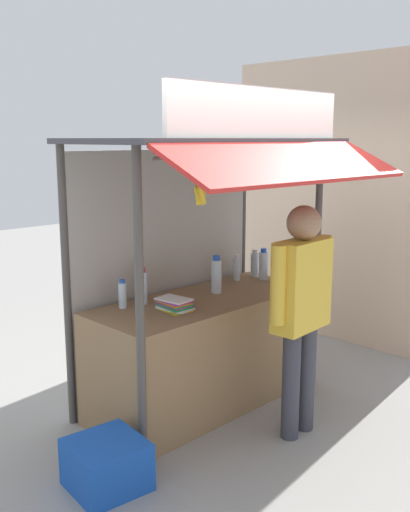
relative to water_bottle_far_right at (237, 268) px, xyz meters
name	(u,v)px	position (x,y,z in m)	size (l,w,h in m)	color
ground_plane	(205,401)	(-0.65, -0.24, -1.00)	(20.00, 20.00, 0.00)	gray
stall_counter	(205,351)	(-0.65, -0.24, -0.55)	(1.95, 0.79, 0.89)	olive
stall_structure	(198,219)	(-0.65, -0.17, 0.53)	(2.15, 1.60, 2.51)	#4C4742
water_bottle_far_right	(237,268)	(0.00, 0.00, 0.00)	(0.07, 0.07, 0.23)	silver
water_bottle_far_left	(263,265)	(0.18, -0.16, 0.03)	(0.08, 0.08, 0.29)	silver
water_bottle_center	(216,275)	(-0.45, -0.18, 0.04)	(0.09, 0.09, 0.32)	silver
water_bottle_front_right	(122,295)	(-1.28, 0.02, -0.01)	(0.06, 0.06, 0.22)	silver
water_bottle_rear_center	(142,287)	(-1.09, 0.00, 0.02)	(0.08, 0.08, 0.28)	silver
water_bottle_mid_left	(254,264)	(0.21, -0.03, 0.01)	(0.07, 0.07, 0.26)	silver
magazine_stack_front_left	(174,304)	(-1.04, -0.30, -0.06)	(0.21, 0.27, 0.09)	yellow
magazine_stack_mid_right	(293,281)	(0.24, -0.46, -0.08)	(0.23, 0.33, 0.06)	white
banana_bunch_leftmost	(200,195)	(-1.19, -0.74, 0.80)	(0.09, 0.09, 0.30)	#332D23
banana_bunch_inner_right	(287,178)	(-0.27, -0.74, 0.86)	(0.10, 0.10, 0.24)	#332D23
vendor_person	(301,300)	(-0.54, -1.10, 0.03)	(0.65, 0.24, 1.70)	#383842
plastic_crate	(107,464)	(-1.95, -0.67, -0.84)	(0.44, 0.44, 0.31)	#194CB2
neighbour_wall	(330,200)	(1.56, 0.06, 0.50)	(0.20, 2.40, 2.99)	beige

